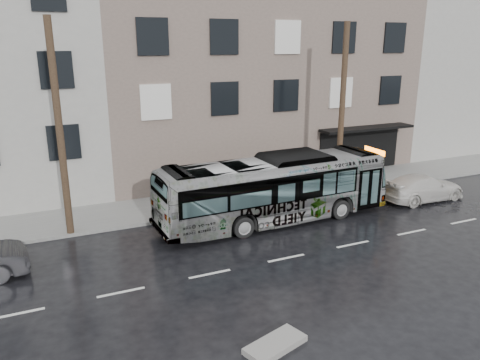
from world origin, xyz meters
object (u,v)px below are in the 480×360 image
object	(u,v)px
bus	(274,189)
utility_pole_rear	(60,131)
utility_pole_front	(342,111)
sign_post	(355,169)
white_sedan	(422,188)

from	to	relation	value
bus	utility_pole_rear	bearing A→B (deg)	75.23
utility_pole_front	utility_pole_rear	world-z (taller)	same
sign_post	white_sedan	xyz separation A→B (m)	(2.53, -2.58, -0.66)
utility_pole_front	bus	bearing A→B (deg)	-157.85
sign_post	bus	size ratio (longest dim) A/B	0.21
sign_post	bus	bearing A→B (deg)	-161.51
utility_pole_rear	white_sedan	size ratio (longest dim) A/B	1.89
utility_pole_front	sign_post	bearing A→B (deg)	0.00
sign_post	bus	xyz separation A→B (m)	(-6.17, -2.06, 0.22)
utility_pole_rear	white_sedan	bearing A→B (deg)	-8.32
utility_pole_rear	bus	distance (m)	9.67
utility_pole_rear	bus	size ratio (longest dim) A/B	0.80
utility_pole_rear	sign_post	xyz separation A→B (m)	(15.10, 0.00, -3.30)
utility_pole_rear	white_sedan	world-z (taller)	utility_pole_rear
utility_pole_front	white_sedan	size ratio (longest dim) A/B	1.89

